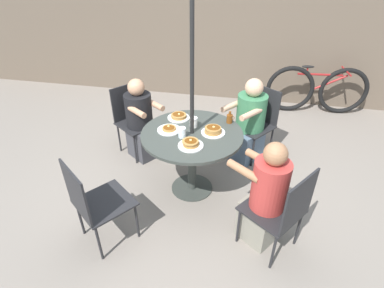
{
  "coord_description": "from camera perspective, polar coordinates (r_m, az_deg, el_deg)",
  "views": [
    {
      "loc": [
        0.54,
        -2.63,
        2.35
      ],
      "look_at": [
        0.0,
        0.0,
        0.62
      ],
      "focal_mm": 28.0,
      "sensor_mm": 36.0,
      "label": 1
    }
  ],
  "objects": [
    {
      "name": "ground_plane",
      "position": [
        3.57,
        0.0,
        -8.34
      ],
      "size": [
        12.0,
        12.0,
        0.0
      ],
      "primitive_type": "plane",
      "color": "gray"
    },
    {
      "name": "back_fence",
      "position": [
        5.52,
        5.93,
        18.45
      ],
      "size": [
        10.0,
        0.06,
        1.98
      ],
      "primitive_type": "cube",
      "color": "brown",
      "rests_on": "ground"
    },
    {
      "name": "patio_table",
      "position": [
        3.19,
        0.0,
        0.22
      ],
      "size": [
        1.07,
        1.07,
        0.76
      ],
      "color": "#383D38",
      "rests_on": "ground"
    },
    {
      "name": "umbrella_pole",
      "position": [
        2.98,
        0.0,
        7.02
      ],
      "size": [
        0.04,
        0.04,
        2.1
      ],
      "primitive_type": "cylinder",
      "color": "black",
      "rests_on": "ground"
    },
    {
      "name": "patio_chair_north",
      "position": [
        2.8,
        -18.27,
        -10.21
      ],
      "size": [
        0.64,
        0.64,
        0.91
      ],
      "rotation": [
        0.0,
        0.0,
        -0.65
      ],
      "color": "#232326",
      "rests_on": "ground"
    },
    {
      "name": "patio_chair_east",
      "position": [
        2.7,
        16.82,
        -11.74
      ],
      "size": [
        0.64,
        0.64,
        0.91
      ],
      "rotation": [
        0.0,
        0.0,
        0.93
      ],
      "color": "#232326",
      "rests_on": "ground"
    },
    {
      "name": "diner_east",
      "position": [
        2.77,
        13.69,
        -10.0
      ],
      "size": [
        0.57,
        0.53,
        1.1
      ],
      "rotation": [
        0.0,
        0.0,
        0.93
      ],
      "color": "gray",
      "rests_on": "ground"
    },
    {
      "name": "patio_chair_south",
      "position": [
        4.0,
        12.38,
        4.72
      ],
      "size": [
        0.64,
        0.64,
        0.91
      ],
      "rotation": [
        0.0,
        0.0,
        -3.78
      ],
      "color": "#232326",
      "rests_on": "ground"
    },
    {
      "name": "diner_south",
      "position": [
        3.87,
        10.7,
        3.67
      ],
      "size": [
        0.59,
        0.62,
        1.1
      ],
      "rotation": [
        0.0,
        0.0,
        -3.78
      ],
      "color": "slate",
      "rests_on": "ground"
    },
    {
      "name": "patio_chair_west",
      "position": [
        4.05,
        -11.19,
        5.23
      ],
      "size": [
        0.63,
        0.63,
        0.91
      ],
      "rotation": [
        0.0,
        0.0,
        -2.19
      ],
      "color": "#232326",
      "rests_on": "ground"
    },
    {
      "name": "diner_west",
      "position": [
        3.92,
        -9.69,
        4.01
      ],
      "size": [
        0.57,
        0.54,
        1.07
      ],
      "rotation": [
        0.0,
        0.0,
        -2.19
      ],
      "color": "#3D3D42",
      "rests_on": "ground"
    },
    {
      "name": "pancake_plate_a",
      "position": [
        3.39,
        -2.57,
        5.25
      ],
      "size": [
        0.25,
        0.25,
        0.06
      ],
      "color": "white",
      "rests_on": "patio_table"
    },
    {
      "name": "pancake_plate_b",
      "position": [
        2.89,
        -0.25,
        0.03
      ],
      "size": [
        0.25,
        0.25,
        0.07
      ],
      "color": "white",
      "rests_on": "patio_table"
    },
    {
      "name": "pancake_plate_c",
      "position": [
        3.17,
        -4.38,
        2.86
      ],
      "size": [
        0.25,
        0.25,
        0.04
      ],
      "color": "white",
      "rests_on": "patio_table"
    },
    {
      "name": "pancake_plate_d",
      "position": [
        3.11,
        4.03,
        2.57
      ],
      "size": [
        0.25,
        0.25,
        0.08
      ],
      "color": "white",
      "rests_on": "patio_table"
    },
    {
      "name": "syrup_bottle",
      "position": [
        3.31,
        7.19,
        4.86
      ],
      "size": [
        0.09,
        0.07,
        0.14
      ],
      "color": "brown",
      "rests_on": "patio_table"
    },
    {
      "name": "coffee_cup",
      "position": [
        3.21,
        0.31,
        4.21
      ],
      "size": [
        0.08,
        0.08,
        0.1
      ],
      "color": "white",
      "rests_on": "patio_table"
    },
    {
      "name": "drinking_glass_a",
      "position": [
        3.02,
        -1.9,
        2.21
      ],
      "size": [
        0.08,
        0.08,
        0.11
      ],
      "primitive_type": "cylinder",
      "color": "silver",
      "rests_on": "patio_table"
    },
    {
      "name": "bicycle",
      "position": [
        5.48,
        22.64,
        9.52
      ],
      "size": [
        1.66,
        0.44,
        0.81
      ],
      "rotation": [
        0.0,
        0.0,
        0.09
      ],
      "color": "black",
      "rests_on": "ground"
    }
  ]
}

